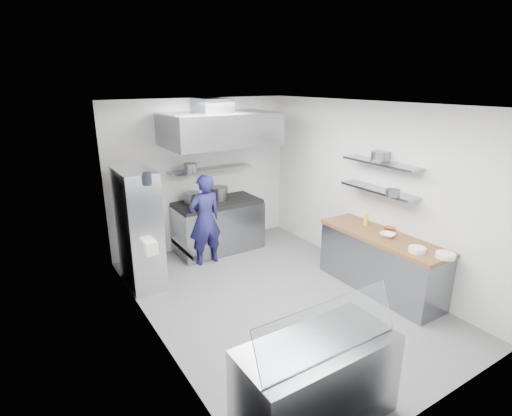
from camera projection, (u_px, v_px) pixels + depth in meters
floor at (278, 298)px, 5.93m from camera, size 5.00×5.00×0.00m
ceiling at (281, 104)px, 5.08m from camera, size 5.00×5.00×0.00m
wall_back at (202, 175)px, 7.52m from camera, size 3.60×2.80×0.02m
wall_front at (445, 283)px, 3.49m from camera, size 3.60×2.80×0.02m
wall_left at (152, 234)px, 4.59m from camera, size 2.80×5.00×0.02m
wall_right at (370, 191)px, 6.42m from camera, size 2.80×5.00×0.02m
gas_range at (218, 227)px, 7.54m from camera, size 1.60×0.80×0.90m
cooktop at (217, 203)px, 7.39m from camera, size 1.57×0.78×0.06m
stock_pot_left at (192, 198)px, 7.24m from camera, size 0.30×0.30×0.20m
stock_pot_mid at (219, 193)px, 7.47m from camera, size 0.35×0.35×0.24m
over_range_shelf at (211, 169)px, 7.41m from camera, size 1.60×0.30×0.04m
shelf_pot_a at (190, 169)px, 6.94m from camera, size 0.23×0.23×0.18m
extractor_hood at (220, 129)px, 6.83m from camera, size 1.90×1.15×0.55m
hood_duct at (213, 105)px, 6.90m from camera, size 0.55×0.55×0.24m
red_firebox at (137, 183)px, 6.83m from camera, size 0.22×0.10×0.26m
chef at (205, 220)px, 6.86m from camera, size 0.59×0.39×1.60m
wire_rack at (139, 229)px, 6.12m from camera, size 0.50×0.90×1.85m
rack_bin_a at (150, 247)px, 5.74m from camera, size 0.17×0.21×0.19m
rack_bin_b at (141, 209)px, 5.84m from camera, size 0.14×0.18×0.16m
rack_jar at (147, 179)px, 5.49m from camera, size 0.12×0.12×0.18m
knife_strip at (183, 248)px, 3.83m from camera, size 0.04×0.55×0.05m
prep_counter_base at (380, 264)px, 6.08m from camera, size 0.62×2.00×0.84m
prep_counter_top at (383, 237)px, 5.94m from camera, size 0.65×2.04×0.06m
plate_stack_a at (446, 255)px, 5.16m from camera, size 0.25×0.25×0.06m
plate_stack_b at (417, 250)px, 5.34m from camera, size 0.23×0.23×0.06m
copper_pan at (389, 229)px, 6.09m from camera, size 0.15×0.15×0.06m
squeeze_bottle at (366, 220)px, 6.31m from camera, size 0.07×0.07×0.18m
mixing_bowl at (387, 235)px, 5.86m from camera, size 0.29×0.29×0.05m
wall_shelf_lower at (378, 190)px, 6.07m from camera, size 0.30×1.30×0.04m
wall_shelf_upper at (381, 163)px, 5.94m from camera, size 0.30×1.30×0.04m
shelf_pot_c at (393, 193)px, 5.66m from camera, size 0.20×0.20×0.10m
shelf_pot_d at (380, 156)px, 6.01m from camera, size 0.28×0.28×0.14m
display_case at (316, 382)px, 3.69m from camera, size 1.50×0.70×0.85m
display_glass at (329, 329)px, 3.40m from camera, size 1.47×0.19×0.42m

